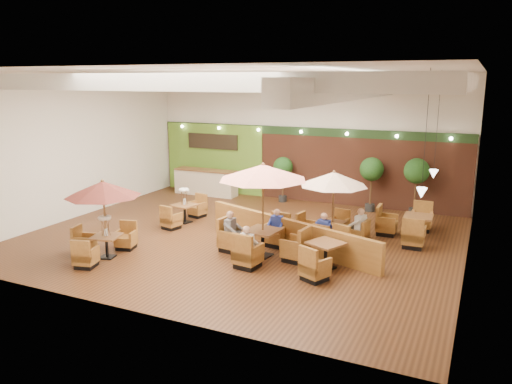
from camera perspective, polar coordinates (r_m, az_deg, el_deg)
The scene contains 17 objects.
room at distance 17.20m, azimuth 0.86°, elevation 7.43°, with size 14.04×14.00×5.52m.
service_counter at distance 23.19m, azimuth -5.75°, elevation 1.12°, with size 3.00×0.75×1.18m.
booth_divider at distance 15.81m, azimuth 3.69°, elevation -4.76°, with size 6.79×0.18×0.94m, color brown.
table_0 at distance 15.28m, azimuth -17.16°, elevation -1.08°, with size 2.32×2.44×2.39m.
table_1 at distance 14.67m, azimuth 0.79°, elevation -0.21°, with size 2.86×2.86×2.86m.
table_2 at distance 16.21m, azimuth 8.83°, elevation -0.13°, with size 2.40×2.40×2.40m.
table_3 at distance 18.73m, azimuth -8.16°, elevation -2.03°, with size 0.94×2.45×1.48m.
table_4 at distance 14.28m, azimuth 7.96°, elevation -7.22°, with size 1.15×2.78×0.97m.
table_5 at distance 17.59m, azimuth 17.02°, elevation -3.81°, with size 1.82×2.71×1.02m.
topiary_0 at distance 21.57m, azimuth 3.10°, elevation 2.69°, with size 0.85×0.85×1.97m.
topiary_1 at distance 20.45m, azimuth 13.07°, elevation 2.32°, with size 0.95×0.95×2.20m.
topiary_2 at distance 20.17m, azimuth 17.88°, elevation 2.05°, with size 0.98×0.98×2.28m.
diner_0 at distance 14.07m, azimuth -0.98°, elevation -5.76°, with size 0.39×0.32×0.78m.
diner_1 at distance 15.91m, azimuth 2.33°, elevation -3.63°, with size 0.36×0.28×0.74m.
diner_2 at distance 15.41m, azimuth -2.79°, elevation -4.06°, with size 0.32×0.40×0.82m.
diner_3 at distance 15.63m, azimuth 7.82°, elevation -4.02°, with size 0.38×0.32×0.76m.
diner_4 at distance 16.22m, azimuth 11.69°, elevation -3.49°, with size 0.39×0.43×0.80m.
Camera 1 is at (7.24, -14.43, 5.19)m, focal length 35.00 mm.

